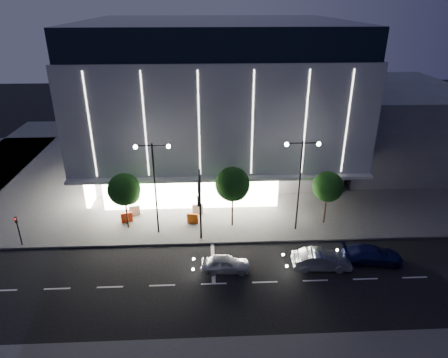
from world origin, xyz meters
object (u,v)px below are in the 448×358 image
object	(u,v)px
tree_mid	(233,186)
barrier_d	(198,209)
tree_right	(328,188)
car_third	(372,255)
ped_signal_far	(18,228)
barrier_b	(135,210)
street_lamp_east	(300,173)
street_lamp_west	(154,176)
car_second	(321,260)
traffic_mast	(200,198)
tree_left	(125,191)
car_lead	(226,264)
barrier_a	(127,217)
barrier_c	(193,218)

from	to	relation	value
tree_mid	barrier_d	world-z (taller)	tree_mid
tree_right	car_third	world-z (taller)	tree_right
ped_signal_far	barrier_b	bearing A→B (deg)	28.31
street_lamp_east	street_lamp_west	bearing A→B (deg)	180.00
street_lamp_east	car_second	bearing A→B (deg)	-81.97
car_third	car_second	bearing A→B (deg)	103.45
traffic_mast	tree_left	world-z (taller)	traffic_mast
car_lead	barrier_a	world-z (taller)	car_lead
tree_left	barrier_b	size ratio (longest dim) A/B	5.20
tree_mid	tree_right	world-z (taller)	tree_mid
tree_mid	barrier_a	distance (m)	11.00
barrier_a	barrier_c	distance (m)	6.49
tree_mid	barrier_c	bearing A→B (deg)	172.10
traffic_mast	car_third	size ratio (longest dim) A/B	1.43
tree_left	barrier_a	xyz separation A→B (m)	(-0.32, 1.03, -3.38)
barrier_a	barrier_b	world-z (taller)	same
ped_signal_far	car_second	distance (m)	26.22
barrier_b	barrier_c	world-z (taller)	same
tree_left	barrier_d	distance (m)	7.82
tree_right	barrier_a	size ratio (longest dim) A/B	5.01
ped_signal_far	car_lead	size ratio (longest dim) A/B	0.75
street_lamp_west	barrier_b	xyz separation A→B (m)	(-2.75, 3.48, -5.31)
tree_mid	street_lamp_west	bearing A→B (deg)	-171.74
barrier_a	barrier_d	world-z (taller)	same
traffic_mast	car_lead	world-z (taller)	traffic_mast
car_second	barrier_a	distance (m)	18.88
traffic_mast	car_second	bearing A→B (deg)	-18.17
street_lamp_west	car_second	world-z (taller)	street_lamp_west
tree_left	barrier_a	world-z (taller)	tree_left
tree_mid	barrier_a	world-z (taller)	tree_mid
car_second	barrier_b	xyz separation A→B (m)	(-16.58, 9.37, -0.13)
barrier_b	street_lamp_east	bearing A→B (deg)	-22.94
tree_right	car_third	bearing A→B (deg)	-70.10
car_third	tree_left	bearing A→B (deg)	79.44
barrier_b	ped_signal_far	bearing A→B (deg)	-162.15
tree_right	barrier_c	size ratio (longest dim) A/B	5.01
tree_right	barrier_b	bearing A→B (deg)	172.53
street_lamp_east	barrier_a	size ratio (longest dim) A/B	8.18
street_lamp_east	barrier_b	bearing A→B (deg)	167.53
barrier_b	barrier_d	distance (m)	6.37
ped_signal_far	barrier_b	xyz separation A→B (m)	(9.25, 4.98, -1.24)
car_third	barrier_c	distance (m)	16.62
tree_left	car_second	xyz separation A→B (m)	(16.80, -6.91, -3.25)
barrier_c	street_lamp_east	bearing A→B (deg)	2.56
barrier_a	street_lamp_west	bearing A→B (deg)	-49.07
barrier_d	street_lamp_east	bearing A→B (deg)	-25.71
barrier_d	car_second	bearing A→B (deg)	-47.83
traffic_mast	ped_signal_far	bearing A→B (deg)	175.85
barrier_a	street_lamp_east	bearing A→B (deg)	-24.30
ped_signal_far	tree_mid	world-z (taller)	tree_mid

